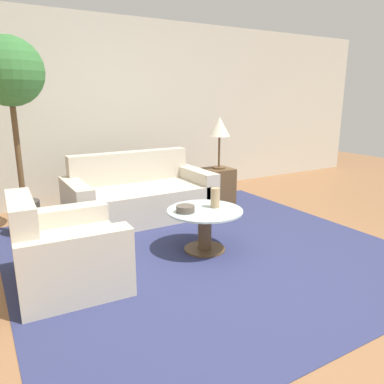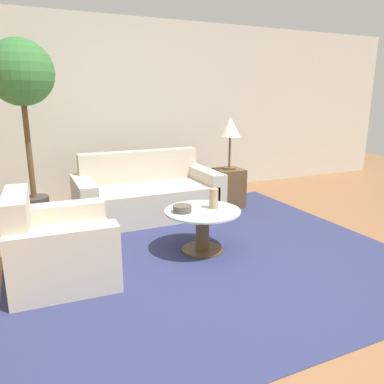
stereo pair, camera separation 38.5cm
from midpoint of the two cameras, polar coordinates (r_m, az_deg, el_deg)
ground_plane at (r=3.26m, az=9.35°, el=-13.40°), size 14.00×14.00×0.00m
wall_back at (r=5.71m, az=-7.92°, el=12.23°), size 10.00×0.06×2.60m
rug at (r=3.82m, az=4.50°, el=-8.87°), size 3.64×3.53×0.01m
sofa_main at (r=4.84m, az=-4.68°, el=-0.53°), size 1.79×0.89×0.80m
armchair at (r=3.31m, az=-17.01°, el=-8.40°), size 0.86×0.95×0.77m
coffee_table at (r=3.72m, az=4.58°, el=-5.03°), size 0.75×0.75×0.43m
side_table at (r=5.25m, az=7.71°, el=0.61°), size 0.36×0.36×0.53m
table_lamp at (r=5.11m, az=8.02°, el=9.52°), size 0.29×0.29×0.70m
potted_plant at (r=4.46m, az=-22.20°, el=14.41°), size 0.71×0.71×2.11m
vase at (r=3.72m, az=6.30°, el=-1.02°), size 0.09×0.09×0.20m
bowl at (r=3.59m, az=1.57°, el=-2.60°), size 0.18×0.18×0.06m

